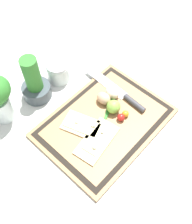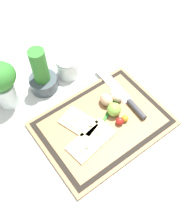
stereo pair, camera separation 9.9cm
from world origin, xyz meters
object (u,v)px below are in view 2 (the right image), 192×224
pizza_slice_far (82,124)px  cherry_tomato_red (120,121)px  lime (114,109)px  egg_pink (116,95)px  sauce_jar (68,68)px  pizza_slice_near (92,140)px  herb_pot (42,76)px  egg_brown (106,100)px  knife (128,100)px  cherry_tomato_yellow (125,118)px  herb_glass (1,83)px

pizza_slice_far → cherry_tomato_red: bearing=-34.2°
lime → egg_pink: bearing=44.0°
sauce_jar → egg_pink: bearing=-73.3°
pizza_slice_near → egg_pink: egg_pink is taller
lime → herb_pot: bearing=116.6°
egg_brown → herb_pot: herb_pot is taller
knife → egg_brown: size_ratio=5.36×
cherry_tomato_yellow → sauce_jar: 0.34m
sauce_jar → knife: bearing=-69.8°
knife → cherry_tomato_yellow: bearing=-138.0°
egg_brown → cherry_tomato_red: 0.10m
pizza_slice_near → cherry_tomato_yellow: bearing=-2.7°
egg_brown → herb_glass: 0.40m
cherry_tomato_yellow → herb_pot: herb_pot is taller
pizza_slice_near → egg_pink: bearing=25.8°
knife → lime: 0.08m
egg_pink → pizza_slice_far: bearing=-174.6°
egg_pink → herb_glass: size_ratio=0.28×
herb_pot → herb_glass: herb_glass is taller
egg_brown → pizza_slice_far: bearing=-170.0°
pizza_slice_near → knife: 0.22m
cherry_tomato_red → sauce_jar: 0.33m
knife → egg_pink: (-0.03, 0.04, 0.02)m
herb_glass → herb_pot: bearing=-6.3°
pizza_slice_near → cherry_tomato_yellow: size_ratio=7.25×
pizza_slice_near → pizza_slice_far: same height
knife → cherry_tomato_red: (-0.09, -0.06, 0.01)m
egg_brown → lime: (-0.01, -0.06, 0.00)m
pizza_slice_near → knife: bearing=13.8°
knife → lime: lime is taller
pizza_slice_far → pizza_slice_near: bearing=-97.2°
sauce_jar → pizza_slice_near: bearing=-109.6°
cherry_tomato_yellow → cherry_tomato_red: bearing=175.6°
herb_pot → egg_pink: bearing=-50.6°
pizza_slice_near → sauce_jar: size_ratio=1.99×
pizza_slice_near → herb_glass: size_ratio=0.90×
cherry_tomato_yellow → knife: bearing=42.0°
egg_brown → herb_pot: 0.27m
pizza_slice_near → cherry_tomato_yellow: cherry_tomato_yellow is taller
lime → cherry_tomato_yellow: 0.05m
pizza_slice_near → pizza_slice_far: (0.01, 0.07, 0.00)m
knife → herb_glass: (-0.37, 0.29, 0.10)m
egg_pink → lime: bearing=-136.0°
knife → lime: (-0.08, -0.01, 0.02)m
pizza_slice_near → herb_glass: (-0.16, 0.34, 0.10)m
egg_pink → lime: lime is taller
lime → herb_glass: herb_glass is taller
knife → cherry_tomato_yellow: 0.09m
pizza_slice_far → sauce_jar: bearing=67.0°
pizza_slice_near → sauce_jar: bearing=70.4°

